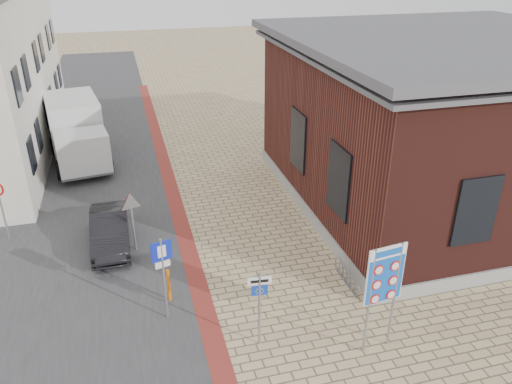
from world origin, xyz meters
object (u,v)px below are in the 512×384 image
essen_sign (259,298)px  border_sign (385,276)px  sedan (110,230)px  box_truck (77,131)px  parking_sign (163,265)px  bollard (169,285)px

essen_sign → border_sign: bearing=-12.7°
sedan → box_truck: box_truck is taller
box_truck → parking_sign: box_truck is taller
essen_sign → parking_sign: (-2.31, 1.70, 0.31)m
bollard → essen_sign: bearing=-49.3°
essen_sign → parking_sign: 2.88m
bollard → box_truck: bearing=104.0°
box_truck → sedan: bearing=-89.5°
parking_sign → bollard: (0.16, 0.80, -1.30)m
essen_sign → bollard: (-2.15, 2.50, -0.98)m
sedan → essen_sign: bearing=-58.8°
sedan → box_truck: 8.75m
box_truck → border_sign: (8.23, -15.83, 0.74)m
border_sign → sedan: bearing=126.1°
parking_sign → border_sign: bearing=-42.1°
sedan → bollard: bearing=-66.1°
border_sign → parking_sign: (-5.30, 2.68, -0.48)m
box_truck → essen_sign: size_ratio=2.64×
parking_sign → essen_sign: bearing=-51.7°
sedan → border_sign: 10.11m
parking_sign → sedan: bearing=93.3°
box_truck → parking_sign: bearing=-86.2°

